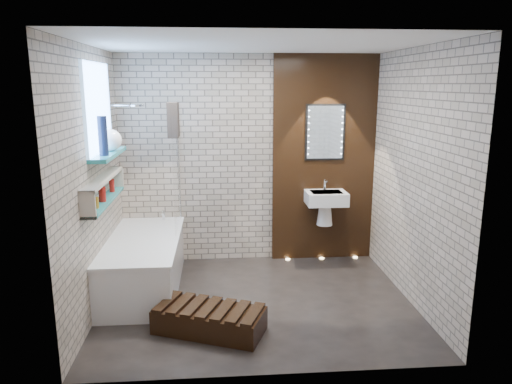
{
  "coord_description": "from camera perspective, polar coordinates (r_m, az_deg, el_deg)",
  "views": [
    {
      "loc": [
        -0.38,
        -4.63,
        2.23
      ],
      "look_at": [
        0.0,
        0.15,
        1.15
      ],
      "focal_mm": 33.53,
      "sensor_mm": 36.0,
      "label": 1
    }
  ],
  "objects": [
    {
      "name": "ground",
      "position": [
        5.16,
        0.14,
        -12.94
      ],
      "size": [
        3.2,
        3.2,
        0.0
      ],
      "primitive_type": "plane",
      "color": "black",
      "rests_on": "ground"
    },
    {
      "name": "room_shell",
      "position": [
        4.74,
        0.14,
        1.37
      ],
      "size": [
        3.24,
        3.2,
        2.6
      ],
      "color": "gray",
      "rests_on": "ground"
    },
    {
      "name": "walnut_panel",
      "position": [
        6.12,
        8.07,
        3.83
      ],
      "size": [
        1.3,
        0.06,
        2.6
      ],
      "primitive_type": "cube",
      "color": "black",
      "rests_on": "ground"
    },
    {
      "name": "clerestory_window",
      "position": [
        5.13,
        -18.13,
        8.39
      ],
      "size": [
        0.18,
        1.0,
        0.94
      ],
      "color": "#7FADE0",
      "rests_on": "room_shell"
    },
    {
      "name": "display_niche",
      "position": [
        5.03,
        -17.67,
        0.25
      ],
      "size": [
        0.14,
        1.3,
        0.26
      ],
      "color": "teal",
      "rests_on": "room_shell"
    },
    {
      "name": "bathtub",
      "position": [
        5.51,
        -13.21,
        -8.28
      ],
      "size": [
        0.79,
        1.74,
        0.7
      ],
      "color": "white",
      "rests_on": "ground"
    },
    {
      "name": "bath_screen",
      "position": [
        5.63,
        -9.49,
        2.79
      ],
      "size": [
        0.01,
        0.78,
        1.4
      ],
      "primitive_type": "cube",
      "color": "white",
      "rests_on": "bathtub"
    },
    {
      "name": "towel",
      "position": [
        5.41,
        -9.84,
        8.48
      ],
      "size": [
        0.11,
        0.29,
        0.38
      ],
      "primitive_type": "cube",
      "color": "black",
      "rests_on": "bath_screen"
    },
    {
      "name": "shower_head",
      "position": [
        5.66,
        -14.11,
        9.99
      ],
      "size": [
        0.18,
        0.18,
        0.02
      ],
      "primitive_type": "cylinder",
      "color": "silver",
      "rests_on": "room_shell"
    },
    {
      "name": "washbasin",
      "position": [
        6.04,
        8.32,
        -1.26
      ],
      "size": [
        0.5,
        0.36,
        0.58
      ],
      "color": "white",
      "rests_on": "walnut_panel"
    },
    {
      "name": "led_mirror",
      "position": [
        6.04,
        8.25,
        7.06
      ],
      "size": [
        0.5,
        0.02,
        0.7
      ],
      "color": "black",
      "rests_on": "walnut_panel"
    },
    {
      "name": "walnut_step",
      "position": [
        4.58,
        -5.59,
        -14.99
      ],
      "size": [
        1.08,
        0.78,
        0.22
      ],
      "primitive_type": "cube",
      "rotation": [
        0.0,
        0.0,
        -0.38
      ],
      "color": "black",
      "rests_on": "ground"
    },
    {
      "name": "niche_bottles",
      "position": [
        4.92,
        -17.95,
        -0.41
      ],
      "size": [
        0.07,
        0.89,
        0.15
      ],
      "color": "maroon",
      "rests_on": "display_niche"
    },
    {
      "name": "sill_vases",
      "position": [
        5.17,
        -17.12,
        6.04
      ],
      "size": [
        0.23,
        0.49,
        0.39
      ],
      "color": "white",
      "rests_on": "clerestory_window"
    },
    {
      "name": "floor_uplights",
      "position": [
        6.38,
        7.85,
        -7.83
      ],
      "size": [
        0.96,
        0.06,
        0.01
      ],
      "color": "#FFD899",
      "rests_on": "ground"
    }
  ]
}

